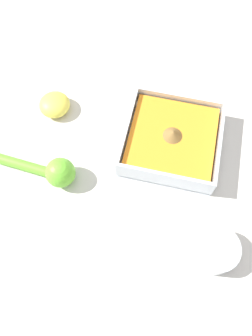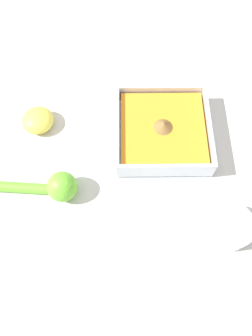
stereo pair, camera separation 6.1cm
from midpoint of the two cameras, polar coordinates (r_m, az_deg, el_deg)
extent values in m
plane|color=beige|center=(0.65, 5.12, 1.39)|extent=(4.00, 4.00, 0.00)
cube|color=silver|center=(0.67, 3.62, 5.27)|extent=(0.18, 0.18, 0.01)
cube|color=silver|center=(0.70, 3.47, 12.62)|extent=(0.18, 0.01, 0.04)
cube|color=silver|center=(0.61, 4.06, -0.73)|extent=(0.18, 0.01, 0.04)
cube|color=silver|center=(0.66, 11.49, 6.36)|extent=(0.01, 0.17, 0.04)
cube|color=silver|center=(0.65, -4.14, 6.35)|extent=(0.01, 0.17, 0.04)
cube|color=orange|center=(0.66, 3.72, 6.13)|extent=(0.16, 0.16, 0.03)
cone|color=brown|center=(0.64, 3.84, 7.21)|extent=(0.04, 0.04, 0.02)
cylinder|color=silver|center=(0.60, 14.78, -10.27)|extent=(0.08, 0.08, 0.04)
cylinder|color=brown|center=(0.60, 14.67, -10.39)|extent=(0.07, 0.07, 0.02)
sphere|color=#6BC633|center=(0.61, -13.86, -3.49)|extent=(0.06, 0.06, 0.06)
cylinder|color=#6BC633|center=(0.66, -20.44, -3.52)|extent=(0.11, 0.03, 0.02)
ellipsoid|color=#EFDB4C|center=(0.71, -17.57, 7.69)|extent=(0.06, 0.06, 0.04)
camera|label=1|loc=(0.03, 87.12, 6.09)|focal=35.00mm
camera|label=2|loc=(0.03, -92.88, -6.09)|focal=35.00mm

